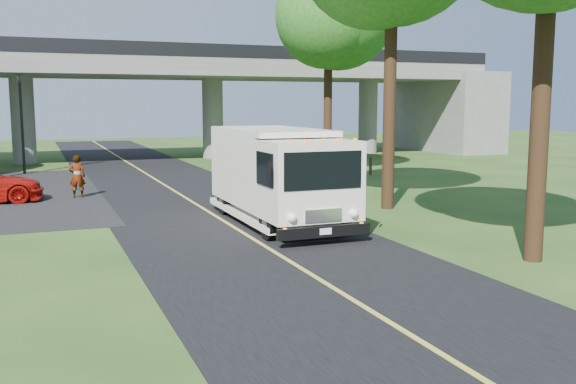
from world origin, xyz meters
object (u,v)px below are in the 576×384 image
step_van (278,173)px  pedestrian (77,176)px  traffic_signal (21,114)px  tree_right_far (334,14)px

step_van → pedestrian: step_van is taller
traffic_signal → tree_right_far: bearing=-22.1°
traffic_signal → step_van: (7.50, -18.32, -1.59)m
traffic_signal → pedestrian: size_ratio=3.01×
traffic_signal → step_van: size_ratio=0.74×
traffic_signal → tree_right_far: size_ratio=0.47×
step_van → pedestrian: 9.82m
tree_right_far → step_van: tree_right_far is taller
tree_right_far → step_van: bearing=-122.4°
tree_right_far → pedestrian: size_ratio=6.36×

